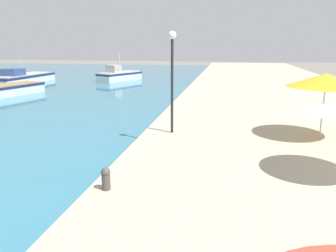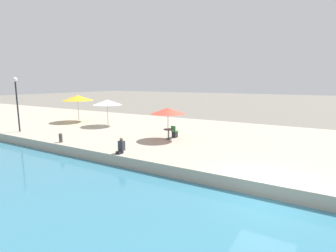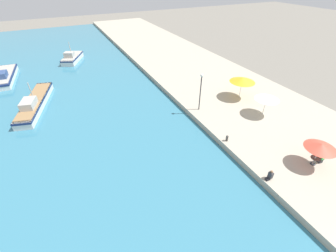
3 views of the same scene
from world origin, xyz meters
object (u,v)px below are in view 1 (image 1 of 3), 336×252
at_px(fishing_boat_far, 119,75).
at_px(cafe_umbrella_striped, 326,80).
at_px(mooring_bollard, 106,178).
at_px(lamppost, 172,65).
at_px(fishing_boat_mid, 21,78).

distance_m(fishing_boat_far, cafe_umbrella_striped, 32.35).
height_order(fishing_boat_far, mooring_bollard, fishing_boat_far).
distance_m(fishing_boat_far, lamppost, 29.51).
bearing_deg(mooring_bollard, fishing_boat_mid, 127.44).
bearing_deg(fishing_boat_far, fishing_boat_mid, -133.12).
bearing_deg(cafe_umbrella_striped, fishing_boat_far, 124.34).
bearing_deg(cafe_umbrella_striped, fishing_boat_mid, 143.09).
height_order(fishing_boat_mid, fishing_boat_far, fishing_boat_far).
xyz_separation_m(cafe_umbrella_striped, mooring_bollard, (-7.32, -6.74, -2.17)).
relative_size(fishing_boat_far, lamppost, 1.47).
bearing_deg(mooring_bollard, lamppost, 83.10).
distance_m(fishing_boat_mid, mooring_bollard, 36.26).
bearing_deg(fishing_boat_mid, cafe_umbrella_striped, -33.71).
height_order(fishing_boat_far, cafe_umbrella_striped, fishing_boat_far).
relative_size(cafe_umbrella_striped, mooring_bollard, 4.93).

